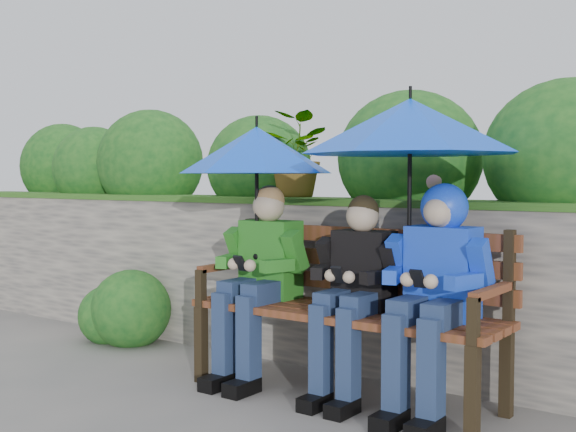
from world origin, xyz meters
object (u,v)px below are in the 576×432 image
Objects in this scene: umbrella_left at (257,150)px; umbrella_right at (410,126)px; boy_middle at (355,285)px; boy_left at (260,272)px; park_bench at (350,298)px; boy_right at (435,278)px.

umbrella_left is 0.94m from umbrella_right.
boy_middle is 1.22× the size of umbrella_left.
boy_left reaches higher than boy_middle.
park_bench is at bearing 6.18° from umbrella_left.
boy_middle is at bearing -0.99° from umbrella_left.
park_bench is 0.55m from boy_right.
umbrella_left reaches higher than boy_left.
park_bench is 0.96m from umbrella_right.
boy_middle is at bearing -166.98° from umbrella_right.
park_bench is 1.61× the size of boy_middle.
boy_right reaches higher than boy_middle.
park_bench is at bearing 8.24° from boy_left.
boy_middle is 0.94× the size of boy_right.
boy_right is at bearing 0.60° from boy_left.
boy_right is at bearing -7.47° from park_bench.
park_bench is 1.52× the size of boy_right.
boy_left is 1.19m from umbrella_right.
boy_left is 1.02× the size of umbrella_right.
umbrella_right reaches higher than boy_middle.
umbrella_left is at bearing -173.82° from park_bench.
park_bench is 0.56m from boy_left.
boy_right is at bearing -18.73° from umbrella_right.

